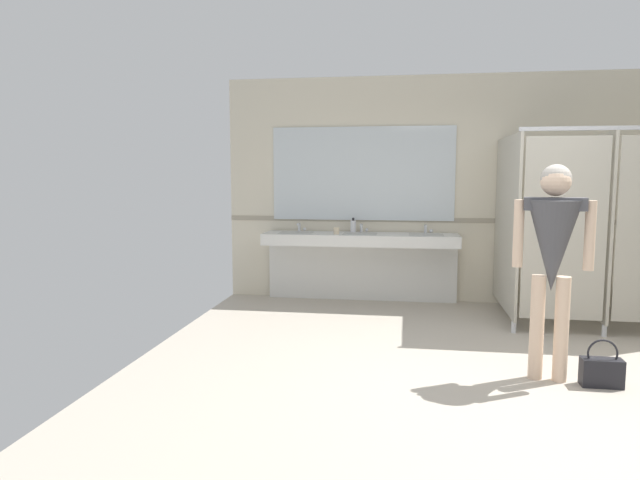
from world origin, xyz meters
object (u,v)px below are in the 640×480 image
object	(u,v)px
handbag	(602,371)
person_standing	(553,245)
paper_cup	(336,231)
soap_dispenser	(353,226)

from	to	relation	value
handbag	person_standing	bearing A→B (deg)	166.56
person_standing	paper_cup	distance (m)	3.09
handbag	soap_dispenser	size ratio (longest dim) A/B	1.99
person_standing	handbag	size ratio (longest dim) A/B	4.57
person_standing	soap_dispenser	size ratio (longest dim) A/B	9.12
handbag	soap_dispenser	bearing A→B (deg)	128.62
soap_dispenser	paper_cup	distance (m)	0.33
person_standing	soap_dispenser	world-z (taller)	person_standing
person_standing	soap_dispenser	xyz separation A→B (m)	(-1.80, 2.63, -0.11)
paper_cup	handbag	bearing A→B (deg)	-46.12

